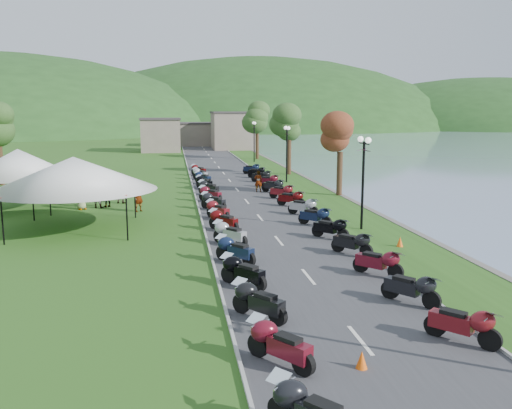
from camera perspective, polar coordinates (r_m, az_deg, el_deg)
name	(u,v)px	position (r m, az deg, el deg)	size (l,w,h in m)	color
road	(230,180)	(50.50, -2.80, 2.54)	(7.00, 120.00, 0.02)	#3D3D40
hills_backdrop	(186,128)	(209.99, -7.33, 8.02)	(360.00, 120.00, 76.00)	#285621
far_building	(191,134)	(94.96, -6.84, 7.41)	(18.00, 16.00, 5.00)	gray
moto_row_left	(220,216)	(30.81, -3.81, -1.17)	(2.60, 50.10, 1.10)	#331411
moto_row_right	(296,202)	(35.22, 4.28, 0.22)	(2.60, 43.56, 1.10)	#331411
vendor_tent_main	(75,194)	(30.87, -18.50, 1.09)	(5.88, 5.88, 4.00)	silver
vendor_tent_side	(20,180)	(38.39, -23.61, 2.40)	(4.61, 4.61, 4.00)	silver
tree_lakeside	(340,146)	(41.69, 8.86, 6.12)	(2.74, 2.74, 7.60)	#396027
pedestrian_a	(139,211)	(35.77, -12.22, -0.73)	(0.71, 0.52, 1.94)	slate
pedestrian_b	(98,208)	(37.78, -16.27, -0.34)	(0.90, 0.50, 1.86)	slate
pedestrian_c	(54,204)	(40.39, -20.52, 0.07)	(1.17, 0.48, 1.81)	slate
traffic_cone_near	(362,360)	(14.41, 11.07, -15.77)	(0.31, 0.31, 0.48)	#F2590C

